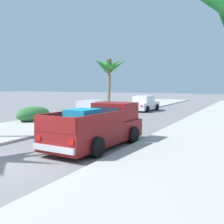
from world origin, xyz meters
TOP-DOWN VIEW (x-y plane):
  - sidewalk_left at (-5.14, 12.00)m, footprint 5.16×60.00m
  - sidewalk_right at (5.14, 12.00)m, footprint 5.16×60.00m
  - curb_left at (-3.96, 12.00)m, footprint 0.16×60.00m
  - curb_right at (3.96, 12.00)m, footprint 0.16×60.00m
  - pickup_truck at (1.24, 4.24)m, footprint 2.46×5.32m
  - car_left_near at (-2.68, 20.39)m, footprint 2.17×4.32m
  - car_left_mid at (-2.96, 10.89)m, footprint 2.19×4.33m
  - palm_tree_left_mid at (-6.93, 20.94)m, footprint 3.10×3.65m
  - hedge_bush at (-6.68, 8.91)m, footprint 1.80×2.80m

SIDE VIEW (x-z plane):
  - curb_left at x=-3.96m, z-range 0.00..0.10m
  - curb_right at x=3.96m, z-range 0.00..0.10m
  - sidewalk_left at x=-5.14m, z-range 0.00..0.12m
  - sidewalk_right at x=5.14m, z-range 0.00..0.12m
  - hedge_bush at x=-6.68m, z-range 0.00..1.10m
  - car_left_near at x=-2.68m, z-range -0.06..1.48m
  - car_left_mid at x=-2.96m, z-range -0.06..1.48m
  - pickup_truck at x=1.24m, z-range -0.09..1.71m
  - palm_tree_left_mid at x=-6.93m, z-range 1.77..7.34m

